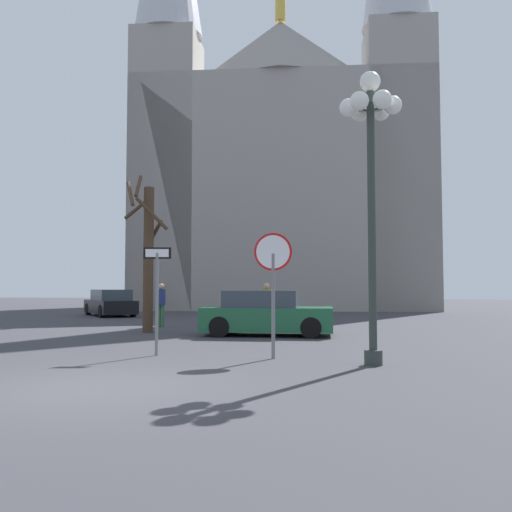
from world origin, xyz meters
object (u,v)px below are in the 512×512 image
Objects in this scene: one_way_arrow_sign at (157,287)px; parked_car_near_green at (266,314)px; street_lamp at (371,148)px; parked_car_far_black at (110,303)px; stop_sign at (273,269)px; bare_tree at (147,252)px; cathedral at (283,162)px; pedestrian_standing at (161,301)px; pedestrian_walking at (267,300)px.

parked_car_near_green is (1.59, 5.43, -0.87)m from one_way_arrow_sign.
one_way_arrow_sign is at bearing 172.50° from street_lamp.
street_lamp is 21.01m from parked_car_far_black.
stop_sign is 0.46× the size of street_lamp.
street_lamp is 1.09× the size of bare_tree.
cathedral reaches higher than pedestrian_standing.
bare_tree reaches higher than stop_sign.
one_way_arrow_sign is at bearing -60.94° from parked_car_far_black.
pedestrian_standing is at bearing 131.15° from street_lamp.
parked_car_near_green is at bearing -31.89° from pedestrian_standing.
stop_sign is 1.61× the size of pedestrian_walking.
cathedral reaches higher than parked_car_near_green.
cathedral is 28.54m from one_way_arrow_sign.
pedestrian_walking is 4.08m from pedestrian_standing.
bare_tree reaches higher than pedestrian_walking.
cathedral reaches higher than one_way_arrow_sign.
bare_tree reaches higher than parked_car_near_green.
cathedral is 20.49m from pedestrian_walking.
stop_sign is 0.60× the size of parked_car_far_black.
bare_tree is at bearing 114.06° from one_way_arrow_sign.
stop_sign is at bearing -78.67° from parked_car_near_green.
pedestrian_walking is (-3.78, 9.66, -3.33)m from street_lamp.
parked_car_near_green is at bearing 73.70° from one_way_arrow_sign.
one_way_arrow_sign is 1.45× the size of pedestrian_walking.
stop_sign reaches higher than parked_car_near_green.
parked_car_far_black is (-13.26, 15.87, -3.70)m from street_lamp.
pedestrian_standing is at bearing -96.55° from cathedral.
street_lamp is 12.32m from pedestrian_standing.
street_lamp is at bearing -78.47° from cathedral.
one_way_arrow_sign reaches higher than parked_car_far_black.
stop_sign is 1.11× the size of one_way_arrow_sign.
pedestrian_walking reaches higher than parked_car_near_green.
pedestrian_walking is (9.48, -6.21, 0.37)m from parked_car_far_black.
pedestrian_standing is at bearing 148.11° from parked_car_near_green.
parked_car_near_green is at bearing -83.54° from cathedral.
bare_tree is at bearing -80.19° from pedestrian_standing.
pedestrian_walking is (1.87, -18.01, -9.59)m from cathedral.
bare_tree is at bearing 175.46° from parked_car_near_green.
one_way_arrow_sign is 6.42m from bare_tree.
pedestrian_walking is (-0.58, 3.60, 0.35)m from parked_car_near_green.
parked_car_far_black is at bearing 146.77° from pedestrian_walking.
parked_car_near_green is at bearing -44.28° from parked_car_far_black.
bare_tree reaches higher than parked_car_far_black.
one_way_arrow_sign is 0.58× the size of parked_car_near_green.
parked_car_near_green is at bearing -80.82° from pedestrian_walking.
cathedral is 6.04× the size of street_lamp.
stop_sign is at bearing -47.82° from bare_tree.
one_way_arrow_sign is at bearing -96.36° from pedestrian_walking.
parked_car_far_black is (-10.06, 9.81, -0.02)m from parked_car_near_green.
cathedral is 28.93m from street_lamp.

